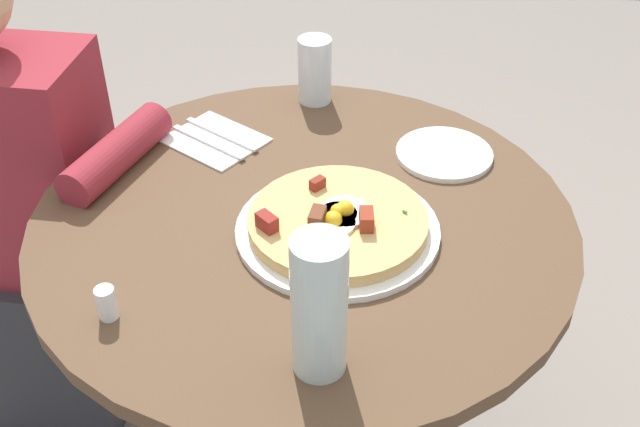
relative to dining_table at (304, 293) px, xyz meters
The scene contains 11 objects.
dining_table is the anchor object (origin of this frame).
person_seated 0.64m from the dining_table, 165.56° to the left, with size 0.53×0.34×1.14m.
pizza_plate 0.20m from the dining_table, 33.01° to the right, with size 0.33×0.33×0.01m, color white.
breakfast_pizza 0.22m from the dining_table, 33.98° to the right, with size 0.29×0.29×0.05m.
bread_plate 0.36m from the dining_table, 42.44° to the left, with size 0.18×0.18×0.01m, color white.
napkin 0.34m from the dining_table, 135.16° to the left, with size 0.17×0.14×0.00m, color white.
fork 0.34m from the dining_table, 131.70° to the left, with size 0.18×0.01×0.01m, color silver.
knife 0.34m from the dining_table, 138.72° to the left, with size 0.18×0.01×0.01m, color silver.
water_glass 0.46m from the dining_table, 95.56° to the left, with size 0.07×0.07×0.13m, color silver.
water_bottle 0.43m from the dining_table, 77.00° to the right, with size 0.07×0.07×0.21m, color silver.
salt_shaker 0.41m from the dining_table, 130.48° to the right, with size 0.03×0.03×0.05m, color white.
Camera 1 is at (0.17, -0.99, 1.53)m, focal length 42.75 mm.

